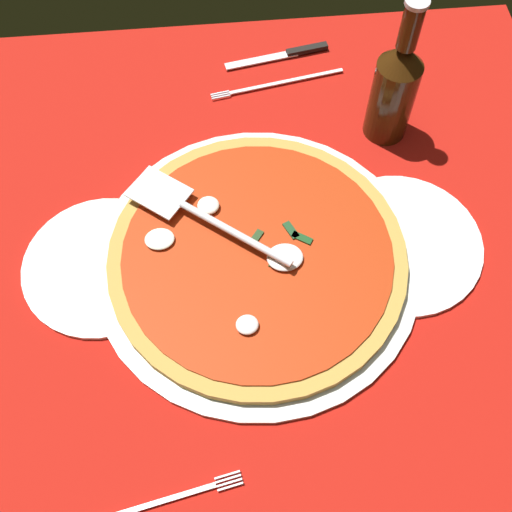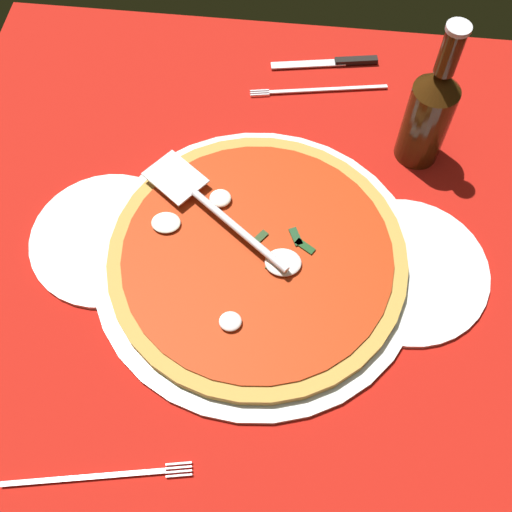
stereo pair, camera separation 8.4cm
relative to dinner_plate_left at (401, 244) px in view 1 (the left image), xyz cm
name	(u,v)px [view 1 (the left image)]	position (x,y,z in cm)	size (l,w,h in cm)	color
ground_plane	(258,273)	(19.83, 2.14, -1.00)	(96.21, 96.21, 0.80)	#A4140D
checker_pattern	(258,271)	(19.83, 2.14, -0.55)	(96.21, 96.21, 0.10)	white
pizza_pan	(256,262)	(20.01, 0.92, 0.02)	(43.90, 43.90, 1.05)	silver
dinner_plate_left	(401,244)	(0.00, 0.00, 0.00)	(22.22, 22.22, 1.00)	white
dinner_plate_right	(102,266)	(40.66, -0.40, 0.00)	(21.24, 21.24, 1.00)	white
pizza	(256,257)	(20.06, 0.92, 1.39)	(39.79, 39.79, 2.87)	#B2893A
pizza_server	(201,215)	(26.84, -4.79, 3.77)	(21.80, 18.04, 1.00)	silver
place_setting_near	(282,70)	(12.43, -34.12, -0.15)	(21.64, 15.58, 1.40)	white
beer_bottle	(395,88)	(-1.60, -20.25, 8.70)	(6.44, 6.44, 23.86)	#331C08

